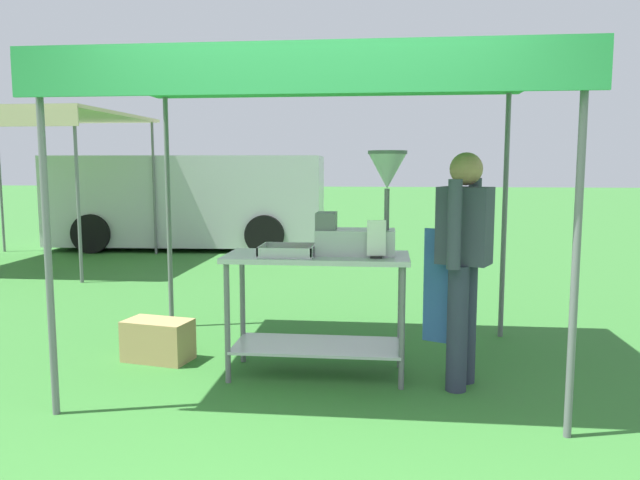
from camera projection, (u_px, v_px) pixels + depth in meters
name	position (u px, v px, depth m)	size (l,w,h in m)	color
ground_plane	(355.00, 269.00, 9.05)	(70.00, 70.00, 0.00)	#33702D
stall_canopy	(318.00, 82.00, 4.35)	(3.24, 2.27, 2.19)	slate
donut_cart	(317.00, 290.00, 4.43)	(1.31, 0.56, 0.89)	#B7B7BC
donut_tray	(289.00, 252.00, 4.36)	(0.38, 0.34, 0.07)	#B7B7BC
donut_fryer	(365.00, 214.00, 4.37)	(0.64, 0.28, 0.74)	#B7B7BC
menu_sign	(376.00, 242.00, 4.22)	(0.13, 0.05, 0.26)	black
vendor	(463.00, 257.00, 4.17)	(0.46, 0.52, 1.61)	#2D3347
supply_crate	(158.00, 340.00, 4.82)	(0.56, 0.39, 0.32)	tan
van_silver	(190.00, 200.00, 11.50)	(5.00, 2.31, 1.69)	#BCBCC1
neighbour_tent	(27.00, 118.00, 9.17)	(2.99, 2.83, 2.29)	slate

